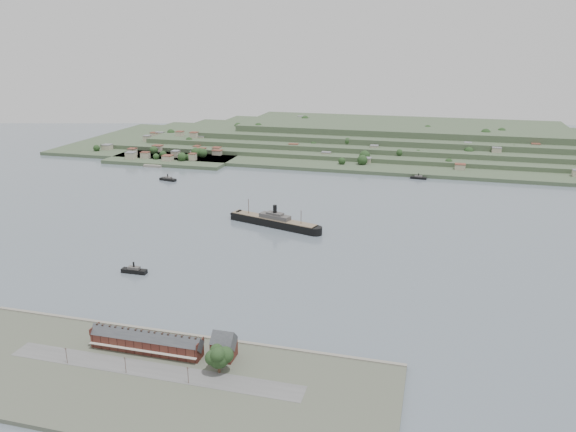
% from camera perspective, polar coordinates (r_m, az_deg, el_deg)
% --- Properties ---
extents(ground, '(1400.00, 1400.00, 0.00)m').
position_cam_1_polar(ground, '(419.43, -1.85, -2.45)').
color(ground, slate).
rests_on(ground, ground).
extents(near_shore, '(220.00, 80.00, 2.60)m').
position_cam_1_polar(near_shore, '(264.08, -14.13, -15.67)').
color(near_shore, '#4C5142').
rests_on(near_shore, ground).
extents(terrace_row, '(55.60, 9.80, 11.07)m').
position_cam_1_polar(terrace_row, '(279.27, -14.19, -12.31)').
color(terrace_row, '#471F19').
rests_on(terrace_row, ground).
extents(gabled_building, '(10.40, 10.18, 14.09)m').
position_cam_1_polar(gabled_building, '(267.06, -6.53, -12.99)').
color(gabled_building, '#471F19').
rests_on(gabled_building, ground).
extents(far_peninsula, '(760.00, 309.00, 30.00)m').
position_cam_1_polar(far_peninsula, '(786.03, 8.53, 7.72)').
color(far_peninsula, '#32462E').
rests_on(far_peninsula, ground).
extents(steamship, '(86.07, 34.53, 21.19)m').
position_cam_1_polar(steamship, '(450.40, -1.73, -0.50)').
color(steamship, black).
rests_on(steamship, ground).
extents(tugboat, '(16.87, 4.67, 7.57)m').
position_cam_1_polar(tugboat, '(374.15, -15.36, -5.35)').
color(tugboat, black).
rests_on(tugboat, ground).
extents(ferry_west, '(19.87, 9.45, 7.19)m').
position_cam_1_polar(ferry_west, '(608.64, -12.11, 3.69)').
color(ferry_west, black).
rests_on(ferry_west, ground).
extents(ferry_east, '(17.50, 6.38, 6.42)m').
position_cam_1_polar(ferry_east, '(618.61, 13.11, 3.83)').
color(ferry_east, black).
rests_on(ferry_east, ground).
extents(fig_tree, '(12.09, 10.47, 13.49)m').
position_cam_1_polar(fig_tree, '(255.48, -7.03, -14.00)').
color(fig_tree, '#442D1F').
rests_on(fig_tree, ground).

